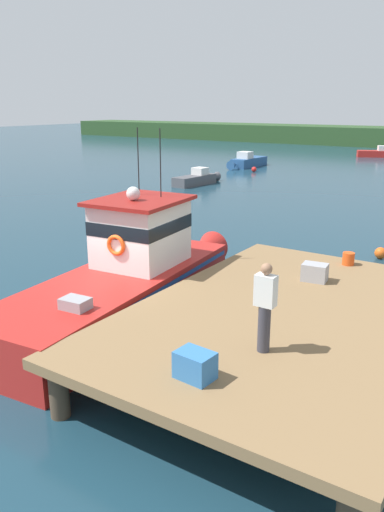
{
  "coord_description": "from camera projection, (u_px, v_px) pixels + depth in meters",
  "views": [
    {
      "loc": [
        8.6,
        -9.47,
        5.41
      ],
      "look_at": [
        1.2,
        1.7,
        1.4
      ],
      "focal_mm": 35.83,
      "sensor_mm": 36.0,
      "label": 1
    }
  ],
  "objects": [
    {
      "name": "ground_plane",
      "position": [
        120.0,
        314.0,
        13.66
      ],
      "size": [
        200.0,
        200.0,
        0.0
      ],
      "primitive_type": "plane",
      "color": "#193847"
    },
    {
      "name": "dock",
      "position": [
        289.0,
        317.0,
        10.81
      ],
      "size": [
        6.0,
        9.0,
        1.2
      ],
      "color": "#4C3D2D",
      "rests_on": "ground"
    },
    {
      "name": "main_fishing_boat",
      "position": [
        129.0,
        277.0,
        13.51
      ],
      "size": [
        3.33,
        9.93,
        4.8
      ],
      "color": "red",
      "rests_on": "ground"
    },
    {
      "name": "crate_single_far",
      "position": [
        195.0,
        365.0,
        8.1
      ],
      "size": [
        0.63,
        0.49,
        0.45
      ],
      "primitive_type": "cube",
      "rotation": [
        0.0,
        0.0,
        -0.08
      ],
      "color": "#3370B2",
      "rests_on": "dock"
    },
    {
      "name": "crate_single_by_cleat",
      "position": [
        315.0,
        272.0,
        12.58
      ],
      "size": [
        0.65,
        0.51,
        0.43
      ],
      "primitive_type": "cube",
      "rotation": [
        0.0,
        0.0,
        0.12
      ],
      "color": "#9E9EA3",
      "rests_on": "dock"
    },
    {
      "name": "bait_bucket",
      "position": [
        348.0,
        259.0,
        13.84
      ],
      "size": [
        0.32,
        0.32,
        0.34
      ],
      "primitive_type": "cylinder",
      "color": "#E04C19",
      "rests_on": "dock"
    },
    {
      "name": "deckhand_by_the_boat",
      "position": [
        265.0,
        306.0,
        8.82
      ],
      "size": [
        0.36,
        0.22,
        1.63
      ],
      "color": "#383842",
      "rests_on": "dock"
    },
    {
      "name": "moored_boat_off_the_point",
      "position": [
        197.0,
        179.0,
        35.39
      ],
      "size": [
        1.45,
        4.53,
        1.14
      ],
      "color": "#4C4C51",
      "rests_on": "ground"
    },
    {
      "name": "moored_boat_outer_mooring",
      "position": [
        379.0,
        153.0,
        53.4
      ],
      "size": [
        4.59,
        2.73,
        1.17
      ],
      "color": "red",
      "rests_on": "ground"
    },
    {
      "name": "moored_boat_near_channel",
      "position": [
        247.0,
        162.0,
        45.07
      ],
      "size": [
        1.5,
        5.4,
        1.37
      ],
      "color": "#285184",
      "rests_on": "ground"
    },
    {
      "name": "mooring_buoy_outer",
      "position": [
        254.0,
        169.0,
        41.95
      ],
      "size": [
        0.41,
        0.41,
        0.41
      ],
      "primitive_type": "sphere",
      "color": "red",
      "rests_on": "ground"
    },
    {
      "name": "mooring_buoy_channel_marker",
      "position": [
        380.0,
        253.0,
        18.49
      ],
      "size": [
        0.42,
        0.42,
        0.42
      ],
      "primitive_type": "sphere",
      "color": "#EA5B19",
      "rests_on": "ground"
    }
  ]
}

